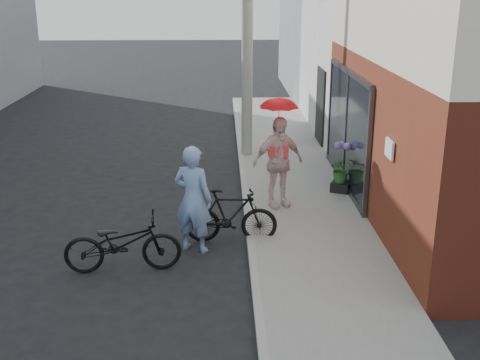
{
  "coord_description": "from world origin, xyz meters",
  "views": [
    {
      "loc": [
        0.47,
        -9.07,
        4.37
      ],
      "look_at": [
        0.77,
        0.85,
        1.1
      ],
      "focal_mm": 45.0,
      "sensor_mm": 36.0,
      "label": 1
    }
  ],
  "objects_px": {
    "officer": "(193,199)",
    "bike_right": "(231,216)",
    "utility_pole": "(247,20)",
    "planter": "(341,187)",
    "bike_left": "(123,243)",
    "kimono_woman": "(278,162)"
  },
  "relations": [
    {
      "from": "bike_right",
      "to": "kimono_woman",
      "type": "xyz_separation_m",
      "value": [
        0.95,
        1.47,
        0.53
      ]
    },
    {
      "from": "kimono_woman",
      "to": "planter",
      "type": "relative_size",
      "value": 4.76
    },
    {
      "from": "bike_right",
      "to": "kimono_woman",
      "type": "relative_size",
      "value": 0.9
    },
    {
      "from": "utility_pole",
      "to": "bike_right",
      "type": "relative_size",
      "value": 4.29
    },
    {
      "from": "utility_pole",
      "to": "kimono_woman",
      "type": "distance_m",
      "value": 4.58
    },
    {
      "from": "officer",
      "to": "planter",
      "type": "bearing_deg",
      "value": -116.19
    },
    {
      "from": "planter",
      "to": "officer",
      "type": "bearing_deg",
      "value": -138.86
    },
    {
      "from": "utility_pole",
      "to": "officer",
      "type": "xyz_separation_m",
      "value": [
        -1.13,
        -5.63,
        -2.57
      ]
    },
    {
      "from": "bike_right",
      "to": "planter",
      "type": "distance_m",
      "value": 3.33
    },
    {
      "from": "utility_pole",
      "to": "bike_left",
      "type": "relative_size",
      "value": 3.83
    },
    {
      "from": "bike_left",
      "to": "planter",
      "type": "bearing_deg",
      "value": -55.81
    },
    {
      "from": "utility_pole",
      "to": "officer",
      "type": "bearing_deg",
      "value": -101.35
    },
    {
      "from": "officer",
      "to": "bike_right",
      "type": "relative_size",
      "value": 1.14
    },
    {
      "from": "officer",
      "to": "bike_right",
      "type": "xyz_separation_m",
      "value": [
        0.63,
        0.33,
        -0.44
      ]
    },
    {
      "from": "officer",
      "to": "kimono_woman",
      "type": "height_order",
      "value": "kimono_woman"
    },
    {
      "from": "bike_left",
      "to": "kimono_woman",
      "type": "bearing_deg",
      "value": -51.59
    },
    {
      "from": "bike_left",
      "to": "bike_right",
      "type": "height_order",
      "value": "bike_right"
    },
    {
      "from": "utility_pole",
      "to": "planter",
      "type": "distance_m",
      "value": 4.83
    },
    {
      "from": "bike_left",
      "to": "kimono_woman",
      "type": "relative_size",
      "value": 1.01
    },
    {
      "from": "officer",
      "to": "kimono_woman",
      "type": "xyz_separation_m",
      "value": [
        1.58,
        1.8,
        0.1
      ]
    },
    {
      "from": "officer",
      "to": "planter",
      "type": "xyz_separation_m",
      "value": [
        3.02,
        2.64,
        -0.71
      ]
    },
    {
      "from": "bike_right",
      "to": "planter",
      "type": "xyz_separation_m",
      "value": [
        2.39,
        2.3,
        -0.27
      ]
    }
  ]
}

